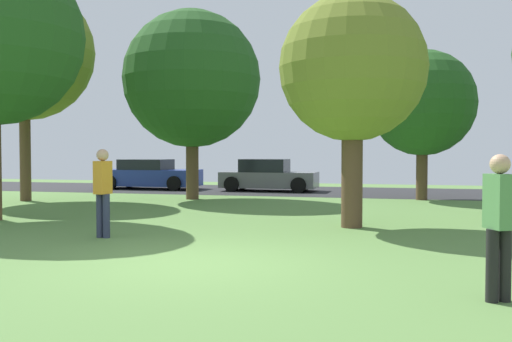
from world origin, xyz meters
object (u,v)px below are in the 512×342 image
object	(u,v)px
maple_tree_far	(24,52)
oak_tree_center	(353,69)
parked_car_grey	(268,176)
birch_tree_lone	(423,103)
oak_tree_right	(192,79)
person_bystander	(103,188)
person_catcher	(499,221)
parked_car_blue	(150,175)

from	to	relation	value
maple_tree_far	oak_tree_center	bearing A→B (deg)	-19.53
maple_tree_far	parked_car_grey	xyz separation A→B (m)	(6.95, 6.83, -4.48)
maple_tree_far	birch_tree_lone	size ratio (longest dim) A/B	1.43
oak_tree_right	birch_tree_lone	world-z (taller)	oak_tree_right
maple_tree_far	person_bystander	world-z (taller)	maple_tree_far
oak_tree_right	parked_car_grey	bearing A→B (deg)	70.71
birch_tree_lone	person_catcher	distance (m)	14.09
parked_car_grey	person_catcher	bearing A→B (deg)	-68.41
maple_tree_far	person_catcher	bearing A→B (deg)	-36.33
maple_tree_far	birch_tree_lone	distance (m)	13.86
oak_tree_center	parked_car_blue	bearing A→B (deg)	132.68
person_catcher	person_bystander	distance (m)	7.47
person_catcher	birch_tree_lone	bearing A→B (deg)	155.14
birch_tree_lone	parked_car_grey	distance (m)	7.45
maple_tree_far	parked_car_grey	size ratio (longest dim) A/B	1.83
person_catcher	oak_tree_center	bearing A→B (deg)	173.35
maple_tree_far	parked_car_grey	bearing A→B (deg)	44.52
oak_tree_center	person_bystander	xyz separation A→B (m)	(-4.60, -2.78, -2.55)
person_bystander	oak_tree_right	bearing A→B (deg)	20.19
oak_tree_right	parked_car_grey	xyz separation A→B (m)	(1.65, 4.73, -3.63)
maple_tree_far	person_catcher	distance (m)	17.41
birch_tree_lone	oak_tree_center	world-z (taller)	birch_tree_lone
oak_tree_right	person_catcher	bearing A→B (deg)	-55.52
oak_tree_right	parked_car_blue	distance (m)	7.08
birch_tree_lone	person_catcher	bearing A→B (deg)	-88.26
person_catcher	maple_tree_far	bearing A→B (deg)	-152.93
oak_tree_right	maple_tree_far	size ratio (longest dim) A/B	0.89
person_catcher	parked_car_grey	distance (m)	18.12
oak_tree_center	parked_car_grey	bearing A→B (deg)	112.47
oak_tree_center	parked_car_blue	size ratio (longest dim) A/B	1.18
birch_tree_lone	person_bystander	xyz separation A→B (m)	(-6.34, -10.70, -2.41)
oak_tree_right	maple_tree_far	world-z (taller)	maple_tree_far
oak_tree_center	person_catcher	world-z (taller)	oak_tree_center
birch_tree_lone	person_catcher	xyz separation A→B (m)	(0.42, -13.87, -2.46)
maple_tree_far	oak_tree_center	size ratio (longest dim) A/B	1.44
oak_tree_center	person_bystander	size ratio (longest dim) A/B	2.97
birch_tree_lone	person_catcher	size ratio (longest dim) A/B	3.14
person_catcher	oak_tree_right	bearing A→B (deg)	-172.12
person_bystander	oak_tree_center	bearing A→B (deg)	-48.57
oak_tree_right	oak_tree_center	size ratio (longest dim) A/B	1.29
parked_car_blue	parked_car_grey	size ratio (longest dim) A/B	1.08
oak_tree_right	person_catcher	world-z (taller)	oak_tree_right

